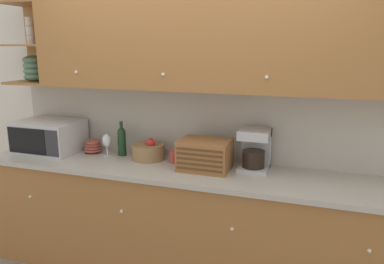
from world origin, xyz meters
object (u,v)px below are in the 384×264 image
at_px(wine_glass, 107,141).
at_px(fruit_basket, 148,151).
at_px(microwave, 49,136).
at_px(bread_box, 205,155).
at_px(bowl_stack_on_counter, 93,146).
at_px(coffee_maker, 255,149).
at_px(wine_bottle, 122,140).
at_px(mug, 174,157).

height_order(wine_glass, fruit_basket, wine_glass).
xyz_separation_m(microwave, bread_box, (1.49, -0.03, -0.02)).
relative_size(wine_glass, bread_box, 0.51).
relative_size(bowl_stack_on_counter, coffee_maker, 0.50).
xyz_separation_m(bowl_stack_on_counter, coffee_maker, (1.45, 0.01, 0.11)).
height_order(bowl_stack_on_counter, fruit_basket, fruit_basket).
distance_m(microwave, wine_glass, 0.58).
bearing_deg(wine_bottle, microwave, -171.97).
distance_m(bowl_stack_on_counter, wine_bottle, 0.30).
height_order(microwave, fruit_basket, microwave).
bearing_deg(coffee_maker, mug, -176.34).
bearing_deg(bread_box, wine_glass, 175.95).
relative_size(bowl_stack_on_counter, fruit_basket, 0.58).
bearing_deg(microwave, bowl_stack_on_counter, 12.76).
xyz_separation_m(wine_bottle, fruit_basket, (0.26, -0.03, -0.07)).
height_order(wine_glass, mug, wine_glass).
bearing_deg(wine_bottle, wine_glass, -149.06).
bearing_deg(wine_bottle, fruit_basket, -5.59).
distance_m(microwave, coffee_maker, 1.85).
bearing_deg(coffee_maker, bowl_stack_on_counter, -179.61).
height_order(wine_bottle, mug, wine_bottle).
bearing_deg(mug, fruit_basket, 176.82).
xyz_separation_m(wine_bottle, coffee_maker, (1.16, 0.00, 0.02)).
relative_size(bowl_stack_on_counter, bread_box, 0.42).
bearing_deg(microwave, bread_box, -1.26).
xyz_separation_m(wine_glass, mug, (0.62, 0.03, -0.09)).
bearing_deg(bread_box, wine_bottle, 170.72).
distance_m(microwave, mug, 1.20).
xyz_separation_m(fruit_basket, coffee_maker, (0.89, 0.03, 0.09)).
height_order(wine_bottle, fruit_basket, wine_bottle).
relative_size(microwave, wine_bottle, 1.82).
relative_size(mug, coffee_maker, 0.30).
relative_size(microwave, bowl_stack_on_counter, 3.42).
xyz_separation_m(bowl_stack_on_counter, mug, (0.80, -0.03, -0.01)).
xyz_separation_m(bowl_stack_on_counter, wine_bottle, (0.29, 0.01, 0.08)).
bearing_deg(bread_box, bowl_stack_on_counter, 173.58).
relative_size(mug, bread_box, 0.25).
relative_size(wine_glass, mug, 2.08).
distance_m(mug, coffee_maker, 0.66).
height_order(microwave, wine_bottle, wine_bottle).
height_order(microwave, mug, microwave).
bearing_deg(mug, microwave, -177.22).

